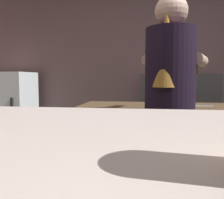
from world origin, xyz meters
name	(u,v)px	position (x,y,z in m)	size (l,w,h in m)	color
wall_back	(155,62)	(0.00, 2.20, 1.35)	(5.20, 0.10, 2.70)	brown
prep_counter	(200,156)	(0.35, 0.77, 0.44)	(2.10, 0.60, 0.89)	brown
back_shelf	(178,119)	(0.30, 1.92, 0.59)	(0.99, 0.36, 1.17)	#3E3C3C
mini_fridge	(9,116)	(-2.03, 1.75, 0.60)	(0.65, 0.58, 1.21)	white
bartender	(169,100)	(0.03, 0.31, 0.97)	(0.50, 0.55, 1.68)	#273033
mixing_bowl	(167,104)	(0.04, 0.65, 0.91)	(0.20, 0.20, 0.06)	silver
chefs_knife	(199,106)	(0.32, 0.72, 0.89)	(0.24, 0.03, 0.01)	silver
bottle_hot_sauce	(189,68)	(0.44, 2.01, 1.26)	(0.05, 0.05, 0.23)	#D5C276
bottle_soy	(176,67)	(0.25, 1.88, 1.26)	(0.07, 0.07, 0.23)	#3160A1
bottle_olive_oil	(183,66)	(0.34, 1.82, 1.27)	(0.07, 0.07, 0.26)	#3254A1
bottle_vinegar	(196,67)	(0.51, 1.90, 1.27)	(0.06, 0.06, 0.24)	black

